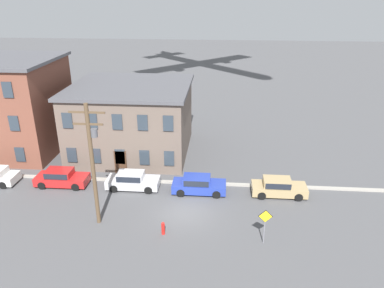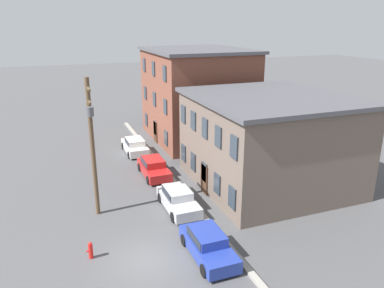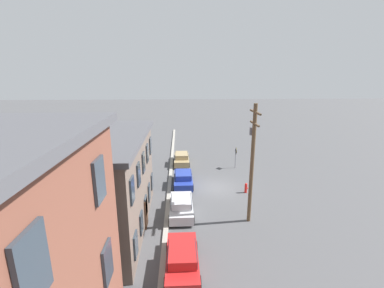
# 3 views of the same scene
# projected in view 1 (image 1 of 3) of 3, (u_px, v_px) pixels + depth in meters

# --- Properties ---
(ground_plane) EXTENTS (200.00, 200.00, 0.00)m
(ground_plane) POSITION_uv_depth(u_px,v_px,m) (185.00, 212.00, 28.24)
(ground_plane) COLOR #4C4C4F
(kerb_strip) EXTENTS (56.00, 0.36, 0.16)m
(kerb_strip) POSITION_uv_depth(u_px,v_px,m) (191.00, 183.00, 32.34)
(kerb_strip) COLOR #9E998E
(kerb_strip) RESTS_ON ground_plane
(apartment_corner) EXTENTS (11.77, 9.64, 9.42)m
(apartment_corner) POSITION_uv_depth(u_px,v_px,m) (2.00, 105.00, 37.60)
(apartment_corner) COLOR brown
(apartment_corner) RESTS_ON ground_plane
(apartment_midblock) EXTENTS (11.61, 10.95, 6.91)m
(apartment_midblock) POSITION_uv_depth(u_px,v_px,m) (132.00, 119.00, 37.69)
(apartment_midblock) COLOR #66564C
(apartment_midblock) RESTS_ON ground_plane
(car_red) EXTENTS (4.40, 1.92, 1.43)m
(car_red) POSITION_uv_depth(u_px,v_px,m) (61.00, 177.00, 31.88)
(car_red) COLOR #B21E1E
(car_red) RESTS_ON ground_plane
(car_silver) EXTENTS (4.40, 1.92, 1.43)m
(car_silver) POSITION_uv_depth(u_px,v_px,m) (132.00, 180.00, 31.41)
(car_silver) COLOR #B7B7BC
(car_silver) RESTS_ON ground_plane
(car_blue) EXTENTS (4.40, 1.92, 1.43)m
(car_blue) POSITION_uv_depth(u_px,v_px,m) (198.00, 184.00, 30.76)
(car_blue) COLOR #233899
(car_blue) RESTS_ON ground_plane
(car_tan) EXTENTS (4.40, 1.92, 1.43)m
(car_tan) POSITION_uv_depth(u_px,v_px,m) (278.00, 187.00, 30.36)
(car_tan) COLOR tan
(car_tan) RESTS_ON ground_plane
(caution_sign) EXTENTS (0.93, 0.08, 2.57)m
(caution_sign) POSITION_uv_depth(u_px,v_px,m) (265.00, 221.00, 24.20)
(caution_sign) COLOR slate
(caution_sign) RESTS_ON ground_plane
(utility_pole) EXTENTS (2.40, 0.44, 8.94)m
(utility_pole) POSITION_uv_depth(u_px,v_px,m) (93.00, 159.00, 25.13)
(utility_pole) COLOR brown
(utility_pole) RESTS_ON ground_plane
(fire_hydrant) EXTENTS (0.24, 0.34, 0.96)m
(fire_hydrant) POSITION_uv_depth(u_px,v_px,m) (163.00, 228.00, 25.59)
(fire_hydrant) COLOR red
(fire_hydrant) RESTS_ON ground_plane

